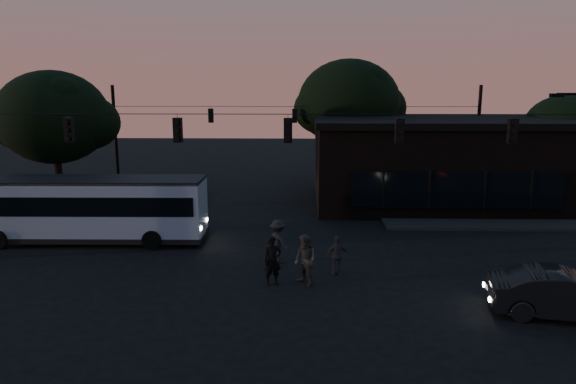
{
  "coord_description": "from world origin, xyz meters",
  "views": [
    {
      "loc": [
        0.62,
        -16.85,
        7.17
      ],
      "look_at": [
        0.0,
        4.0,
        3.0
      ],
      "focal_mm": 32.0,
      "sensor_mm": 36.0,
      "label": 1
    }
  ],
  "objects_px": {
    "bus": "(89,206)",
    "pedestrian_d": "(278,241)",
    "pedestrian_a": "(272,261)",
    "pedestrian_b": "(305,260)",
    "building": "(434,161)",
    "car": "(566,295)",
    "pedestrian_c": "(337,255)"
  },
  "relations": [
    {
      "from": "bus",
      "to": "pedestrian_d",
      "type": "height_order",
      "value": "bus"
    },
    {
      "from": "pedestrian_a",
      "to": "pedestrian_b",
      "type": "height_order",
      "value": "pedestrian_b"
    },
    {
      "from": "building",
      "to": "bus",
      "type": "relative_size",
      "value": 1.4
    },
    {
      "from": "pedestrian_a",
      "to": "pedestrian_d",
      "type": "height_order",
      "value": "pedestrian_a"
    },
    {
      "from": "car",
      "to": "pedestrian_b",
      "type": "relative_size",
      "value": 2.42
    },
    {
      "from": "pedestrian_b",
      "to": "pedestrian_c",
      "type": "xyz_separation_m",
      "value": [
        1.26,
        1.12,
        -0.17
      ]
    },
    {
      "from": "bus",
      "to": "pedestrian_c",
      "type": "relative_size",
      "value": 6.99
    },
    {
      "from": "pedestrian_a",
      "to": "pedestrian_d",
      "type": "distance_m",
      "value": 2.46
    },
    {
      "from": "building",
      "to": "car",
      "type": "relative_size",
      "value": 3.32
    },
    {
      "from": "building",
      "to": "bus",
      "type": "distance_m",
      "value": 20.8
    },
    {
      "from": "pedestrian_d",
      "to": "bus",
      "type": "bearing_deg",
      "value": 25.52
    },
    {
      "from": "building",
      "to": "pedestrian_a",
      "type": "bearing_deg",
      "value": -122.93
    },
    {
      "from": "car",
      "to": "pedestrian_b",
      "type": "bearing_deg",
      "value": 83.96
    },
    {
      "from": "pedestrian_a",
      "to": "pedestrian_b",
      "type": "bearing_deg",
      "value": -17.56
    },
    {
      "from": "car",
      "to": "pedestrian_b",
      "type": "distance_m",
      "value": 8.67
    },
    {
      "from": "pedestrian_b",
      "to": "pedestrian_d",
      "type": "xyz_separation_m",
      "value": [
        -1.12,
        2.46,
        -0.03
      ]
    },
    {
      "from": "pedestrian_d",
      "to": "pedestrian_b",
      "type": "bearing_deg",
      "value": 157.25
    },
    {
      "from": "pedestrian_d",
      "to": "car",
      "type": "bearing_deg",
      "value": -165.28
    },
    {
      "from": "pedestrian_c",
      "to": "pedestrian_d",
      "type": "distance_m",
      "value": 2.74
    },
    {
      "from": "bus",
      "to": "pedestrian_b",
      "type": "bearing_deg",
      "value": -28.34
    },
    {
      "from": "car",
      "to": "pedestrian_a",
      "type": "relative_size",
      "value": 2.49
    },
    {
      "from": "building",
      "to": "pedestrian_b",
      "type": "relative_size",
      "value": 8.02
    },
    {
      "from": "building",
      "to": "pedestrian_b",
      "type": "height_order",
      "value": "building"
    },
    {
      "from": "car",
      "to": "pedestrian_d",
      "type": "height_order",
      "value": "pedestrian_d"
    },
    {
      "from": "building",
      "to": "pedestrian_d",
      "type": "distance_m",
      "value": 15.52
    },
    {
      "from": "pedestrian_a",
      "to": "pedestrian_d",
      "type": "relative_size",
      "value": 1.0
    },
    {
      "from": "pedestrian_b",
      "to": "pedestrian_a",
      "type": "bearing_deg",
      "value": -127.84
    },
    {
      "from": "car",
      "to": "pedestrian_d",
      "type": "distance_m",
      "value": 10.65
    },
    {
      "from": "building",
      "to": "pedestrian_d",
      "type": "height_order",
      "value": "building"
    },
    {
      "from": "bus",
      "to": "pedestrian_c",
      "type": "xyz_separation_m",
      "value": [
        11.52,
        -4.17,
        -0.95
      ]
    },
    {
      "from": "building",
      "to": "car",
      "type": "height_order",
      "value": "building"
    },
    {
      "from": "car",
      "to": "pedestrian_c",
      "type": "bearing_deg",
      "value": 73.5
    }
  ]
}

